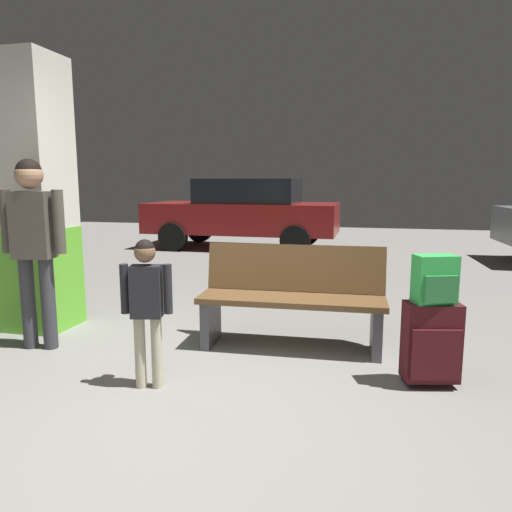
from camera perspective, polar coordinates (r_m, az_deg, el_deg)
ground_plane at (r=6.63m, az=3.26°, el=-4.09°), size 18.00×18.00×0.10m
structural_pillar at (r=5.07m, az=-25.01°, el=6.49°), size 0.57×0.57×2.62m
bench at (r=4.15m, az=4.38°, el=-5.03°), size 1.62×0.59×0.89m
suitcase at (r=3.61m, az=20.41°, el=-9.74°), size 0.41×0.30×0.60m
backpack_bright at (r=3.50m, az=20.82°, el=-2.72°), size 0.32×0.26×0.34m
child at (r=3.36m, az=-13.10°, el=-4.93°), size 0.35×0.20×1.06m
adult at (r=4.43m, az=-25.31°, el=2.46°), size 0.55×0.24×1.63m
parked_car_far at (r=10.34m, az=-1.43°, el=5.39°), size 4.12×1.83×1.51m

